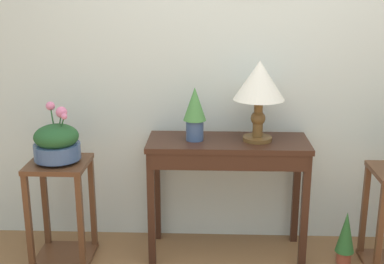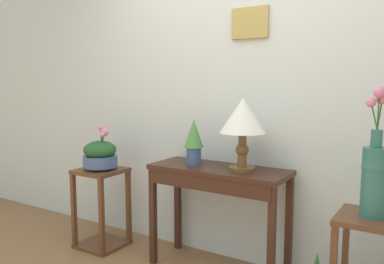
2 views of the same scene
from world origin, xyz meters
TOP-DOWN VIEW (x-y plane):
  - back_wall_with_art at (0.00, 1.43)m, footprint 9.00×0.13m
  - console_table at (-0.09, 1.12)m, footprint 1.02×0.40m
  - table_lamp at (0.09, 1.14)m, footprint 0.32×0.32m
  - potted_plant_on_console at (-0.31, 1.14)m, footprint 0.14×0.14m
  - pedestal_stand_left at (-1.15, 1.01)m, footprint 0.37×0.37m
  - planter_bowl_wide_left at (-1.15, 1.01)m, footprint 0.29×0.29m
  - potted_plant_floor at (0.66, 1.02)m, footprint 0.12×0.12m

SIDE VIEW (x-z plane):
  - potted_plant_floor at x=0.66m, z-range 0.01..0.37m
  - pedestal_stand_left at x=-1.15m, z-range 0.00..0.68m
  - console_table at x=-0.09m, z-range 0.26..1.05m
  - planter_bowl_wide_left at x=-1.15m, z-range 0.62..0.99m
  - potted_plant_on_console at x=-0.31m, z-range 0.81..1.15m
  - table_lamp at x=0.09m, z-range 0.89..1.40m
  - back_wall_with_art at x=0.00m, z-range 0.00..2.80m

